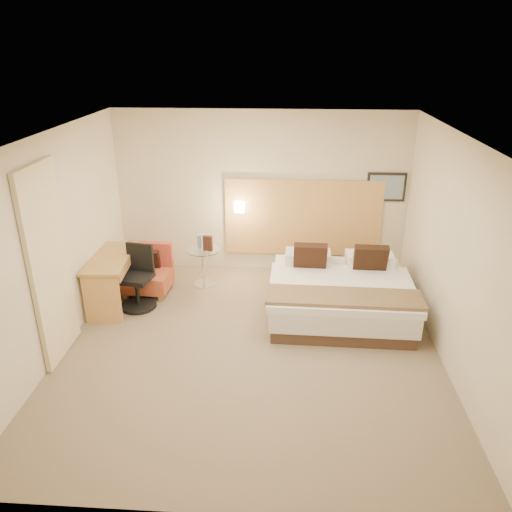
# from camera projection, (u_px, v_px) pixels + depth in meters

# --- Properties ---
(floor) EXTENTS (4.80, 5.00, 0.02)m
(floor) POSITION_uv_depth(u_px,v_px,m) (250.00, 348.00, 6.47)
(floor) COLOR #776650
(floor) RESTS_ON ground
(ceiling) EXTENTS (4.80, 5.00, 0.02)m
(ceiling) POSITION_uv_depth(u_px,v_px,m) (249.00, 136.00, 5.40)
(ceiling) COLOR white
(ceiling) RESTS_ON floor
(wall_back) EXTENTS (4.80, 0.02, 2.70)m
(wall_back) POSITION_uv_depth(u_px,v_px,m) (261.00, 193.00, 8.24)
(wall_back) COLOR beige
(wall_back) RESTS_ON floor
(wall_front) EXTENTS (4.80, 0.02, 2.70)m
(wall_front) POSITION_uv_depth(u_px,v_px,m) (224.00, 384.00, 3.64)
(wall_front) COLOR beige
(wall_front) RESTS_ON floor
(wall_left) EXTENTS (0.02, 5.00, 2.70)m
(wall_left) POSITION_uv_depth(u_px,v_px,m) (53.00, 247.00, 6.08)
(wall_left) COLOR beige
(wall_left) RESTS_ON floor
(wall_right) EXTENTS (0.02, 5.00, 2.70)m
(wall_right) POSITION_uv_depth(u_px,v_px,m) (456.00, 257.00, 5.79)
(wall_right) COLOR beige
(wall_right) RESTS_ON floor
(headboard_panel) EXTENTS (2.60, 0.04, 1.30)m
(headboard_panel) POSITION_uv_depth(u_px,v_px,m) (303.00, 218.00, 8.32)
(headboard_panel) COLOR tan
(headboard_panel) RESTS_ON wall_back
(art_frame) EXTENTS (0.62, 0.03, 0.47)m
(art_frame) POSITION_uv_depth(u_px,v_px,m) (386.00, 187.00, 8.03)
(art_frame) COLOR black
(art_frame) RESTS_ON wall_back
(art_canvas) EXTENTS (0.54, 0.01, 0.39)m
(art_canvas) POSITION_uv_depth(u_px,v_px,m) (386.00, 187.00, 8.01)
(art_canvas) COLOR slate
(art_canvas) RESTS_ON wall_back
(lamp_arm) EXTENTS (0.02, 0.12, 0.02)m
(lamp_arm) POSITION_uv_depth(u_px,v_px,m) (240.00, 206.00, 8.26)
(lamp_arm) COLOR silver
(lamp_arm) RESTS_ON wall_back
(lamp_shade) EXTENTS (0.15, 0.15, 0.15)m
(lamp_shade) POSITION_uv_depth(u_px,v_px,m) (239.00, 207.00, 8.20)
(lamp_shade) COLOR #FFEDC6
(lamp_shade) RESTS_ON wall_back
(curtain) EXTENTS (0.06, 0.90, 2.42)m
(curtain) POSITION_uv_depth(u_px,v_px,m) (50.00, 265.00, 5.90)
(curtain) COLOR beige
(curtain) RESTS_ON wall_left
(bottle_a) EXTENTS (0.08, 0.08, 0.22)m
(bottle_a) POSITION_uv_depth(u_px,v_px,m) (199.00, 241.00, 7.94)
(bottle_a) COLOR #79A1BB
(bottle_a) RESTS_ON side_table
(bottle_b) EXTENTS (0.08, 0.08, 0.22)m
(bottle_b) POSITION_uv_depth(u_px,v_px,m) (205.00, 241.00, 7.93)
(bottle_b) COLOR #8FA4DE
(bottle_b) RESTS_ON side_table
(menu_folder) EXTENTS (0.15, 0.09, 0.25)m
(menu_folder) POSITION_uv_depth(u_px,v_px,m) (208.00, 243.00, 7.82)
(menu_folder) COLOR #3B1E18
(menu_folder) RESTS_ON side_table
(bed) EXTENTS (2.05, 1.99, 0.98)m
(bed) POSITION_uv_depth(u_px,v_px,m) (339.00, 292.00, 7.21)
(bed) COLOR #452F22
(bed) RESTS_ON floor
(lounge_chair) EXTENTS (0.74, 0.66, 0.75)m
(lounge_chair) POSITION_uv_depth(u_px,v_px,m) (148.00, 273.00, 7.84)
(lounge_chair) COLOR #AE7452
(lounge_chair) RESTS_ON floor
(side_table) EXTENTS (0.69, 0.69, 0.62)m
(side_table) POSITION_uv_depth(u_px,v_px,m) (204.00, 265.00, 8.03)
(side_table) COLOR white
(side_table) RESTS_ON floor
(desk) EXTENTS (0.64, 1.26, 0.77)m
(desk) POSITION_uv_depth(u_px,v_px,m) (113.00, 267.00, 7.34)
(desk) COLOR #A47C40
(desk) RESTS_ON floor
(desk_chair) EXTENTS (0.62, 0.62, 0.94)m
(desk_chair) POSITION_uv_depth(u_px,v_px,m) (138.00, 282.00, 7.35)
(desk_chair) COLOR black
(desk_chair) RESTS_ON floor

